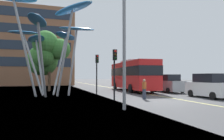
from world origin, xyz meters
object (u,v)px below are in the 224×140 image
at_px(leaf_sculpture, 45,27).
at_px(car_parked_far, 139,82).
at_px(traffic_light_kerb_near, 115,64).
at_px(pedestrian, 144,89).
at_px(red_bus, 132,74).
at_px(traffic_light_kerb_far, 97,66).
at_px(street_lamp, 131,13).
at_px(car_parked_mid, 168,84).
at_px(car_parked_near, 209,86).

bearing_deg(leaf_sculpture, car_parked_far, 29.56).
height_order(traffic_light_kerb_near, pedestrian, traffic_light_kerb_near).
relative_size(red_bus, traffic_light_kerb_far, 2.88).
distance_m(traffic_light_kerb_far, street_lamp, 9.96).
distance_m(leaf_sculpture, traffic_light_kerb_far, 6.06).
bearing_deg(red_bus, pedestrian, -108.16).
distance_m(red_bus, leaf_sculpture, 11.96).
relative_size(traffic_light_kerb_near, car_parked_far, 1.00).
bearing_deg(traffic_light_kerb_far, car_parked_mid, 4.04).
bearing_deg(car_parked_near, leaf_sculpture, 155.47).
height_order(leaf_sculpture, traffic_light_kerb_far, leaf_sculpture).
distance_m(leaf_sculpture, car_parked_far, 16.09).
distance_m(red_bus, traffic_light_kerb_far, 6.93).
bearing_deg(traffic_light_kerb_far, street_lamp, -93.00).
height_order(car_parked_near, pedestrian, car_parked_near).
bearing_deg(car_parked_far, car_parked_mid, -88.14).
height_order(traffic_light_kerb_far, car_parked_far, traffic_light_kerb_far).
height_order(traffic_light_kerb_far, street_lamp, street_lamp).
relative_size(traffic_light_kerb_near, street_lamp, 0.45).
distance_m(car_parked_near, car_parked_mid, 6.44).
bearing_deg(traffic_light_kerb_far, red_bus, 36.00).
xyz_separation_m(car_parked_mid, street_lamp, (-9.02, -10.22, 4.40)).
xyz_separation_m(car_parked_near, car_parked_far, (-0.05, 13.52, 0.07)).
relative_size(car_parked_near, car_parked_far, 1.09).
height_order(car_parked_near, street_lamp, street_lamp).
bearing_deg(leaf_sculpture, street_lamp, -65.89).
relative_size(car_parked_near, street_lamp, 0.50).
bearing_deg(traffic_light_kerb_near, car_parked_mid, 35.06).
xyz_separation_m(car_parked_far, street_lamp, (-8.79, -17.31, 4.32)).
xyz_separation_m(car_parked_near, car_parked_mid, (0.18, 6.43, -0.01)).
relative_size(traffic_light_kerb_far, pedestrian, 2.47).
bearing_deg(street_lamp, car_parked_near, 23.21).
distance_m(traffic_light_kerb_near, street_lamp, 5.01).
xyz_separation_m(red_bus, car_parked_far, (2.72, 3.64, -1.05)).
relative_size(red_bus, pedestrian, 7.11).
bearing_deg(car_parked_far, red_bus, -126.71).
bearing_deg(street_lamp, traffic_light_kerb_far, 87.00).
relative_size(car_parked_mid, street_lamp, 0.51).
xyz_separation_m(leaf_sculpture, traffic_light_kerb_far, (4.90, -0.21, -3.56)).
xyz_separation_m(car_parked_far, pedestrian, (-5.76, -12.91, -0.23)).
distance_m(car_parked_far, pedestrian, 14.14).
xyz_separation_m(car_parked_mid, car_parked_far, (-0.23, 7.09, 0.07)).
relative_size(car_parked_near, car_parked_mid, 0.97).
xyz_separation_m(traffic_light_kerb_near, car_parked_far, (8.26, 13.05, -1.74)).
bearing_deg(car_parked_near, traffic_light_kerb_near, 176.74).
bearing_deg(pedestrian, street_lamp, -124.59).
bearing_deg(red_bus, car_parked_mid, -49.46).
relative_size(traffic_light_kerb_far, car_parked_near, 0.94).
height_order(traffic_light_kerb_near, street_lamp, street_lamp).
bearing_deg(pedestrian, traffic_light_kerb_near, -176.89).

